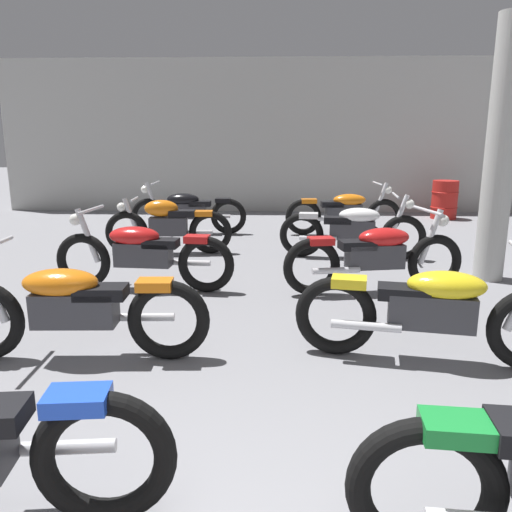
{
  "coord_description": "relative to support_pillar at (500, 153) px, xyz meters",
  "views": [
    {
      "loc": [
        0.19,
        -0.99,
        1.78
      ],
      "look_at": [
        0.0,
        4.27,
        0.55
      ],
      "focal_mm": 35.7,
      "sensor_mm": 36.0,
      "label": 1
    }
  ],
  "objects": [
    {
      "name": "motorcycle_left_row_2",
      "position": [
        -4.31,
        -0.64,
        -1.15
      ],
      "size": [
        2.17,
        0.68,
        0.97
      ],
      "color": "black",
      "rests_on": "ground"
    },
    {
      "name": "motorcycle_right_row_1",
      "position": [
        -1.49,
        -2.56,
        -1.15
      ],
      "size": [
        2.15,
        0.7,
        0.97
      ],
      "color": "black",
      "rests_on": "ground"
    },
    {
      "name": "motorcycle_right_row_4",
      "position": [
        -1.45,
        3.01,
        -1.15
      ],
      "size": [
        2.17,
        0.68,
        0.97
      ],
      "color": "black",
      "rests_on": "ground"
    },
    {
      "name": "support_pillar",
      "position": [
        0.0,
        0.0,
        0.0
      ],
      "size": [
        0.36,
        0.36,
        3.2
      ],
      "primitive_type": "cylinder",
      "color": "#B2B2AD",
      "rests_on": "ground"
    },
    {
      "name": "motorcycle_left_row_4",
      "position": [
        -4.38,
        3.0,
        -1.15
      ],
      "size": [
        2.17,
        0.68,
        0.97
      ],
      "color": "black",
      "rests_on": "ground"
    },
    {
      "name": "back_wall",
      "position": [
        -2.95,
        6.14,
        0.2
      ],
      "size": [
        12.81,
        0.24,
        3.6
      ],
      "primitive_type": "cube",
      "color": "#B2B2AD",
      "rests_on": "ground"
    },
    {
      "name": "motorcycle_left_row_1",
      "position": [
        -4.37,
        -2.6,
        -1.15
      ],
      "size": [
        2.17,
        0.68,
        0.97
      ],
      "color": "black",
      "rests_on": "ground"
    },
    {
      "name": "motorcycle_right_row_3",
      "position": [
        -1.58,
        1.1,
        -1.15
      ],
      "size": [
        2.17,
        0.68,
        0.97
      ],
      "color": "black",
      "rests_on": "ground"
    },
    {
      "name": "oil_drum",
      "position": [
        1.05,
        5.06,
        -1.18
      ],
      "size": [
        0.59,
        0.59,
        0.85
      ],
      "color": "red",
      "rests_on": "ground"
    },
    {
      "name": "motorcycle_left_row_3",
      "position": [
        -4.41,
        1.31,
        -1.14
      ],
      "size": [
        1.97,
        0.48,
        0.88
      ],
      "color": "black",
      "rests_on": "ground"
    },
    {
      "name": "motorcycle_right_row_2",
      "position": [
        -1.57,
        -0.64,
        -1.15
      ],
      "size": [
        2.15,
        0.75,
        0.97
      ],
      "color": "black",
      "rests_on": "ground"
    }
  ]
}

